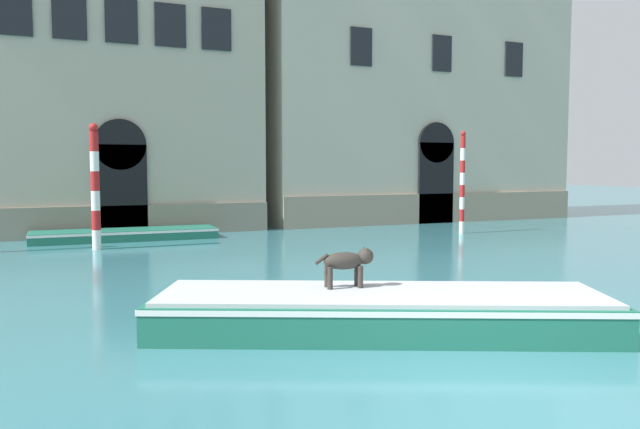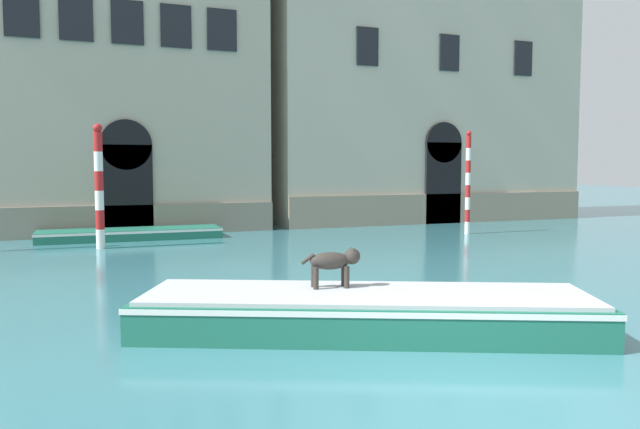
{
  "view_description": "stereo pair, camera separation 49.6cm",
  "coord_description": "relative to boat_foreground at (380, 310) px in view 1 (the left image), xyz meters",
  "views": [
    {
      "loc": [
        -4.48,
        -5.22,
        2.55
      ],
      "look_at": [
        2.32,
        10.72,
        1.2
      ],
      "focal_mm": 35.0,
      "sensor_mm": 36.0,
      "label": 1
    },
    {
      "loc": [
        -4.02,
        -5.41,
        2.55
      ],
      "look_at": [
        2.32,
        10.72,
        1.2
      ],
      "focal_mm": 35.0,
      "sensor_mm": 36.0,
      "label": 2
    }
  ],
  "objects": [
    {
      "name": "ground_plane",
      "position": [
        -0.08,
        -3.1,
        -0.33
      ],
      "size": [
        120.0,
        120.0,
        0.0
      ],
      "primitive_type": "plane",
      "color": "teal"
    },
    {
      "name": "palazzo_right",
      "position": [
        11.3,
        18.22,
        8.51
      ],
      "size": [
        14.89,
        6.13,
        17.72
      ],
      "color": "#BCB29E",
      "rests_on": "ground_plane"
    },
    {
      "name": "boat_foreground",
      "position": [
        0.0,
        0.0,
        0.0
      ],
      "size": [
        7.17,
        4.72,
        0.63
      ],
      "rotation": [
        0.0,
        0.0,
        -0.43
      ],
      "color": "#1E6651",
      "rests_on": "ground_plane"
    },
    {
      "name": "dog_on_deck",
      "position": [
        -0.31,
        0.52,
        0.71
      ],
      "size": [
        0.96,
        0.39,
        0.64
      ],
      "rotation": [
        0.0,
        0.0,
        -0.17
      ],
      "color": "#332D28",
      "rests_on": "boat_foreground"
    },
    {
      "name": "boat_moored_near_palazzo",
      "position": [
        -2.34,
        14.02,
        -0.14
      ],
      "size": [
        6.19,
        1.68,
        0.36
      ],
      "rotation": [
        0.0,
        0.0,
        -0.01
      ],
      "color": "#1E6651",
      "rests_on": "ground_plane"
    },
    {
      "name": "mooring_pole_0",
      "position": [
        9.58,
        11.16,
        1.61
      ],
      "size": [
        0.19,
        0.19,
        3.86
      ],
      "color": "white",
      "rests_on": "ground_plane"
    },
    {
      "name": "mooring_pole_2",
      "position": [
        -3.42,
        11.8,
        1.61
      ],
      "size": [
        0.28,
        0.28,
        3.84
      ],
      "color": "white",
      "rests_on": "ground_plane"
    }
  ]
}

